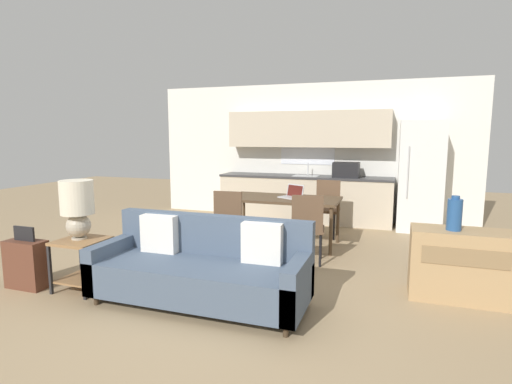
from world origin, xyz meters
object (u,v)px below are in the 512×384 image
object	(u,v)px
dining_table	(283,201)
couch	(202,270)
suitcase	(27,264)
credenza	(461,265)
dining_chair_far_right	(327,205)
dining_chair_near_left	(231,219)
laptop	(292,195)
side_table	(82,256)
table_lamp	(77,205)
vase	(454,214)
dining_chair_near_right	(308,225)
refrigerator	(420,176)

from	to	relation	value
dining_table	couch	size ratio (longest dim) A/B	0.79
suitcase	credenza	bearing A→B (deg)	15.25
dining_table	dining_chair_far_right	distance (m)	0.95
dining_chair_near_left	laptop	xyz separation A→B (m)	(0.67, 0.84, 0.27)
side_table	dining_chair_far_right	xyz separation A→B (m)	(2.14, 3.26, 0.14)
table_lamp	credenza	size ratio (longest dim) A/B	0.66
vase	laptop	xyz separation A→B (m)	(-2.05, 1.49, -0.11)
vase	dining_chair_far_right	xyz separation A→B (m)	(-1.64, 2.22, -0.38)
table_lamp	dining_chair_near_left	world-z (taller)	table_lamp
side_table	credenza	xyz separation A→B (m)	(3.87, 1.06, -0.01)
dining_chair_far_right	side_table	bearing A→B (deg)	-122.03
dining_chair_near_right	suitcase	distance (m)	3.33
suitcase	laptop	bearing A→B (deg)	48.90
credenza	vase	xyz separation A→B (m)	(-0.09, -0.03, 0.53)
dining_chair_far_right	laptop	bearing A→B (deg)	-118.39
side_table	suitcase	bearing A→B (deg)	-165.40
vase	table_lamp	bearing A→B (deg)	-165.11
refrigerator	table_lamp	size ratio (longest dim) A/B	3.01
dining_chair_near_left	couch	bearing A→B (deg)	98.22
side_table	vase	bearing A→B (deg)	15.34
couch	credenza	size ratio (longest dim) A/B	2.20
refrigerator	dining_chair_far_right	world-z (taller)	refrigerator
dining_chair_near_right	suitcase	bearing A→B (deg)	25.04
refrigerator	dining_chair_near_right	size ratio (longest dim) A/B	2.08
couch	dining_chair_far_right	size ratio (longest dim) A/B	2.32
vase	side_table	bearing A→B (deg)	-164.66
credenza	dining_chair_far_right	bearing A→B (deg)	128.27
side_table	suitcase	size ratio (longest dim) A/B	0.81
table_lamp	dining_chair_far_right	distance (m)	3.92
refrigerator	credenza	distance (m)	3.21
couch	dining_chair_far_right	distance (m)	3.23
side_table	credenza	distance (m)	4.01
laptop	side_table	bearing A→B (deg)	-96.49
vase	credenza	bearing A→B (deg)	15.92
refrigerator	credenza	world-z (taller)	refrigerator
vase	couch	bearing A→B (deg)	-158.94
dining_chair_far_right	dining_chair_near_right	distance (m)	1.58
vase	suitcase	distance (m)	4.60
dining_chair_near_left	dining_chair_near_right	distance (m)	1.09
dining_table	side_table	bearing A→B (deg)	-122.61
refrigerator	dining_table	world-z (taller)	refrigerator
table_lamp	dining_chair_near_left	distance (m)	2.03
dining_table	side_table	distance (m)	2.97
side_table	dining_chair_far_right	size ratio (longest dim) A/B	0.60
dining_table	dining_chair_near_right	distance (m)	1.00
couch	vase	size ratio (longest dim) A/B	6.10
vase	suitcase	world-z (taller)	vase
dining_table	credenza	xyz separation A→B (m)	(2.28, -1.43, -0.31)
dining_chair_far_right	suitcase	world-z (taller)	dining_chair_far_right
laptop	suitcase	bearing A→B (deg)	-103.28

